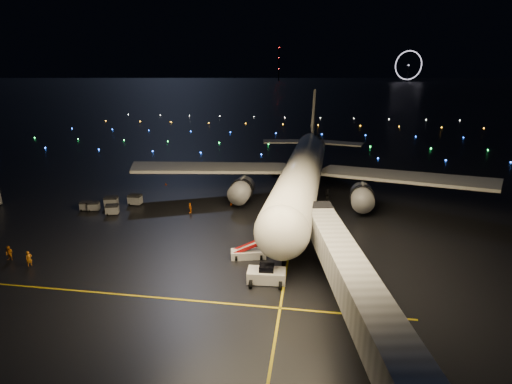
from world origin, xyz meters
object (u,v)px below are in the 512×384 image
crew_b (9,253)px  baggage_cart_1 (112,210)px  crew_a (29,259)px  baggage_cart_3 (86,206)px  baggage_cart_2 (94,206)px  pushback_tug (267,273)px  baggage_cart_0 (135,200)px  crew_c (190,208)px  belt_loader (248,246)px  baggage_cart_4 (111,202)px  airliner (305,149)px

crew_b → baggage_cart_1: crew_b is taller
crew_a → baggage_cart_3: (-4.16, 19.23, -0.17)m
baggage_cart_2 → pushback_tug: bearing=-47.1°
crew_b → baggage_cart_0: 22.91m
baggage_cart_3 → crew_c: bearing=-11.1°
baggage_cart_1 → baggage_cart_2: 4.13m
belt_loader → crew_b: (-28.90, -5.11, -0.60)m
baggage_cart_1 → baggage_cart_0: bearing=55.2°
pushback_tug → baggage_cart_1: bearing=144.9°
belt_loader → baggage_cart_4: size_ratio=2.98×
crew_b → baggage_cart_3: (-0.77, 18.27, -0.17)m
airliner → baggage_cart_3: bearing=-157.8°
belt_loader → pushback_tug: bearing=-74.6°
baggage_cart_1 → baggage_cart_2: baggage_cart_1 is taller
airliner → pushback_tug: size_ratio=15.01×
crew_b → baggage_cart_0: (6.17, 22.06, -0.02)m
belt_loader → baggage_cart_2: belt_loader is taller
baggage_cart_2 → baggage_cart_3: 1.42m
baggage_cart_1 → baggage_cart_3: (-5.35, 1.26, -0.07)m
pushback_tug → crew_b: bearing=176.7°
baggage_cart_4 → belt_loader: bearing=-43.5°
crew_c → baggage_cart_3: 17.64m
airliner → belt_loader: bearing=-100.1°
belt_loader → baggage_cart_4: belt_loader is taller
baggage_cart_2 → baggage_cart_1: bearing=-34.0°
crew_a → baggage_cart_0: crew_a is taller
crew_a → baggage_cart_0: 23.19m
crew_b → baggage_cart_0: crew_b is taller
belt_loader → baggage_cart_4: bearing=136.8°
airliner → baggage_cart_2: size_ratio=35.46×
crew_c → baggage_cart_3: (-17.60, -1.26, -0.13)m
baggage_cart_0 → belt_loader: bearing=-36.1°
crew_b → baggage_cart_0: size_ratio=0.87×
crew_c → baggage_cart_0: size_ratio=0.83×
crew_a → baggage_cart_2: size_ratio=1.05×
crew_b → crew_c: 25.78m
crew_c → baggage_cart_0: bearing=-141.2°
baggage_cart_4 → crew_c: bearing=-17.0°
airliner → baggage_cart_3: (-35.51, -12.66, -8.18)m
crew_c → baggage_cart_2: (-16.17, -1.26, -0.14)m
belt_loader → baggage_cart_0: belt_loader is taller
pushback_tug → crew_a: (-28.49, -0.54, -0.07)m
baggage_cart_0 → baggage_cart_4: (-3.56, -1.60, -0.01)m
airliner → pushback_tug: bearing=-92.6°
pushback_tug → baggage_cart_2: 36.39m
pushback_tug → baggage_cart_4: 35.96m
airliner → crew_a: 45.43m
crew_b → baggage_cart_1: (4.59, 17.01, -0.10)m
belt_loader → crew_c: size_ratio=3.56×
pushback_tug → baggage_cart_1: size_ratio=2.14×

